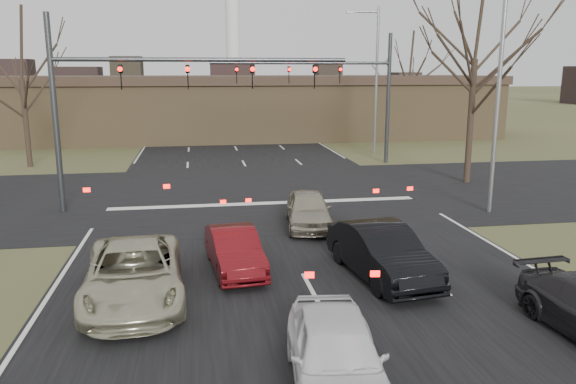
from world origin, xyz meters
name	(u,v)px	position (x,y,z in m)	size (l,w,h in m)	color
ground	(338,341)	(0.00, 0.00, 0.00)	(360.00, 360.00, 0.00)	#434927
road_main	(219,117)	(0.00, 60.00, 0.01)	(14.00, 300.00, 0.02)	black
road_cross	(260,194)	(0.00, 15.00, 0.01)	(200.00, 14.00, 0.02)	black
building	(253,107)	(2.00, 38.00, 2.67)	(42.40, 10.40, 5.30)	olive
mast_arm_near	(137,88)	(-5.23, 13.00, 5.07)	(12.12, 0.24, 8.00)	#383A3D
mast_arm_far	(345,83)	(6.18, 23.00, 5.02)	(11.12, 0.24, 8.00)	#383A3D
streetlight_right_near	(495,75)	(8.82, 10.00, 5.59)	(2.34, 0.25, 10.00)	gray
streetlight_right_far	(374,73)	(9.32, 27.00, 5.59)	(2.34, 0.25, 10.00)	gray
tree_right_near	(479,5)	(11.00, 16.00, 8.90)	(6.90, 6.90, 11.50)	black
tree_left_far	(18,43)	(-13.00, 25.00, 7.34)	(5.70, 5.70, 9.50)	black
tree_right_far	(410,56)	(15.00, 35.00, 6.96)	(5.40, 5.40, 9.00)	black
car_silver_suv	(134,273)	(-4.59, 2.99, 0.73)	(2.43, 5.26, 1.46)	#B7B294
car_white_sedan	(336,355)	(-0.53, -1.88, 0.72)	(1.70, 4.23, 1.44)	white
car_black_hatch	(382,252)	(2.15, 3.54, 0.76)	(1.60, 4.60, 1.51)	black
car_red_ahead	(235,250)	(-1.91, 4.78, 0.62)	(1.32, 3.78, 1.25)	#5B0D11
car_silver_ahead	(308,209)	(1.15, 9.04, 0.68)	(1.60, 3.99, 1.36)	#A09881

